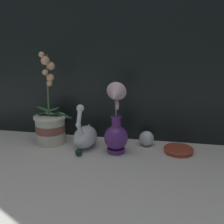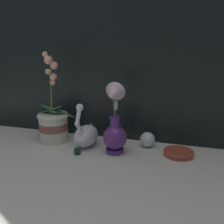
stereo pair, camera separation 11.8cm
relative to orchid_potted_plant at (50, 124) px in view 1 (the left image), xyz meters
The scene contains 8 objects.
ground_plane 0.36m from the orchid_potted_plant, 24.94° to the right, with size 2.80×2.80×0.00m, color beige.
window_backdrop 0.61m from the orchid_potted_plant, 24.20° to the left, with size 2.80×0.03×1.20m.
orchid_potted_plant is the anchor object (origin of this frame).
swan_figurine 0.19m from the orchid_potted_plant, ahead, with size 0.11×0.20×0.22m.
blue_vase 0.34m from the orchid_potted_plant, 10.17° to the right, with size 0.11×0.13×0.32m.
glass_sphere 0.47m from the orchid_potted_plant, ahead, with size 0.07×0.07×0.07m.
amber_dish 0.62m from the orchid_potted_plant, ahead, with size 0.13×0.13×0.02m.
glass_bauble 0.23m from the orchid_potted_plant, 33.95° to the right, with size 0.03×0.03×0.03m.
Camera 1 is at (0.21, -0.99, 0.48)m, focal length 42.00 mm.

